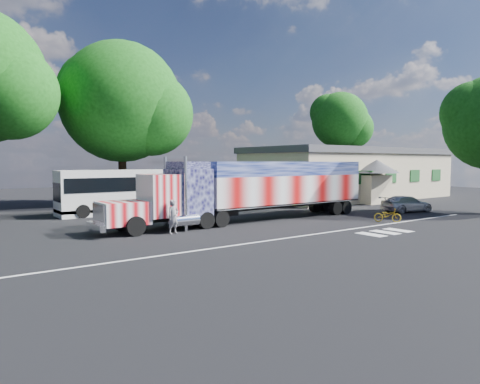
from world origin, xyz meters
TOP-DOWN VIEW (x-y plane):
  - ground at (0.00, 0.00)m, footprint 100.00×100.00m
  - lane_markings at (1.71, -3.77)m, footprint 30.00×2.67m
  - semi_truck at (1.35, 2.98)m, footprint 19.15×3.02m
  - coach_bus at (-3.35, 11.93)m, footprint 10.99×2.56m
  - hall_building at (19.92, 10.86)m, footprint 22.40×12.80m
  - parked_car at (13.46, 0.04)m, footprint 4.49×2.56m
  - woman at (-5.43, 1.50)m, footprint 0.72×0.53m
  - bicycle at (7.54, -2.45)m, footprint 1.46×1.64m
  - tree_n_mid at (-1.76, 18.00)m, footprint 10.99×10.47m
  - tree_far_ne at (27.61, 18.90)m, footprint 7.57×7.21m

SIDE VIEW (x-z plane):
  - ground at x=0.00m, z-range 0.00..0.00m
  - lane_markings at x=1.71m, z-range 0.00..0.01m
  - bicycle at x=7.54m, z-range 0.00..0.86m
  - parked_car at x=13.46m, z-range 0.00..1.23m
  - woman at x=-5.43m, z-range 0.00..1.80m
  - coach_bus at x=-3.35m, z-range 0.06..3.26m
  - semi_truck at x=1.35m, z-range 0.06..4.14m
  - hall_building at x=19.92m, z-range 0.02..5.22m
  - tree_n_mid at x=-1.76m, z-range 1.83..16.07m
  - tree_far_ne at x=27.61m, z-range 2.72..15.51m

